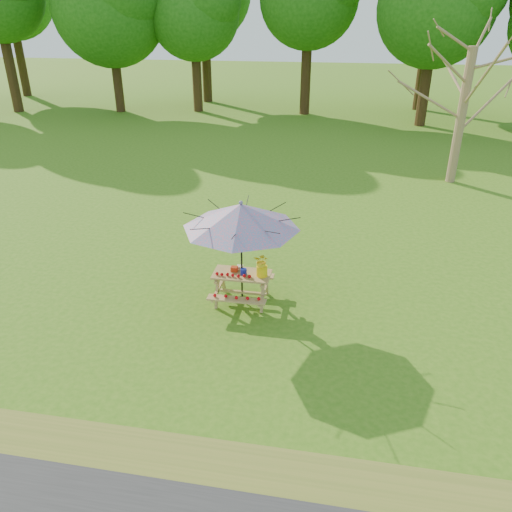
# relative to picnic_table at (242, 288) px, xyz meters

# --- Properties ---
(ground) EXTENTS (120.00, 120.00, 0.00)m
(ground) POSITION_rel_picnic_table_xyz_m (-0.80, -1.63, -0.33)
(ground) COLOR #386E14
(ground) RESTS_ON ground
(drygrass_strip) EXTENTS (120.00, 1.20, 0.01)m
(drygrass_strip) POSITION_rel_picnic_table_xyz_m (-0.80, -4.43, -0.32)
(drygrass_strip) COLOR olive
(drygrass_strip) RESTS_ON ground
(picnic_table) EXTENTS (1.20, 1.32, 0.67)m
(picnic_table) POSITION_rel_picnic_table_xyz_m (0.00, 0.00, 0.00)
(picnic_table) COLOR #A7884B
(picnic_table) RESTS_ON ground
(patio_umbrella) EXTENTS (2.52, 2.52, 2.27)m
(patio_umbrella) POSITION_rel_picnic_table_xyz_m (0.00, 0.00, 1.62)
(patio_umbrella) COLOR black
(patio_umbrella) RESTS_ON ground
(produce_bins) EXTENTS (0.36, 0.37, 0.13)m
(produce_bins) POSITION_rel_picnic_table_xyz_m (-0.06, 0.05, 0.40)
(produce_bins) COLOR #B82D0E
(produce_bins) RESTS_ON picnic_table
(tomatoes_row) EXTENTS (0.77, 0.13, 0.07)m
(tomatoes_row) POSITION_rel_picnic_table_xyz_m (-0.15, -0.18, 0.38)
(tomatoes_row) COLOR red
(tomatoes_row) RESTS_ON picnic_table
(flower_bucket) EXTENTS (0.34, 0.31, 0.51)m
(flower_bucket) POSITION_rel_picnic_table_xyz_m (0.43, -0.03, 0.61)
(flower_bucket) COLOR yellow
(flower_bucket) RESTS_ON picnic_table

